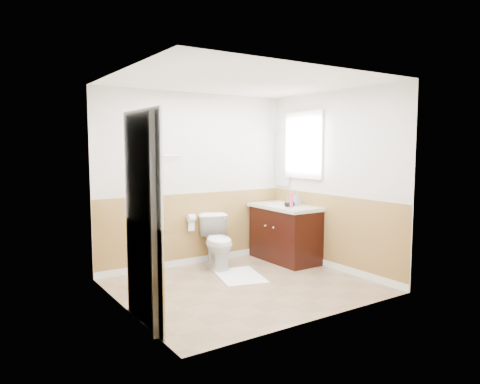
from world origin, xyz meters
TOP-DOWN VIEW (x-y plane):
  - floor at (0.00, 0.00)m, footprint 3.00×3.00m
  - ceiling at (0.00, 0.00)m, footprint 3.00×3.00m
  - wall_back at (0.00, 1.30)m, footprint 3.00×0.00m
  - wall_front at (0.00, -1.30)m, footprint 3.00×0.00m
  - wall_left at (-1.50, 0.00)m, footprint 0.00×3.00m
  - wall_right at (1.50, 0.00)m, footprint 0.00×3.00m
  - wainscot_back at (0.00, 1.29)m, footprint 3.00×0.00m
  - wainscot_front at (0.00, -1.29)m, footprint 3.00×0.00m
  - wainscot_left at (-1.49, 0.00)m, footprint 0.00×2.60m
  - wainscot_right at (1.49, 0.00)m, footprint 0.00×2.60m
  - toilet at (0.16, 0.91)m, footprint 0.60×0.82m
  - bath_mat at (0.16, 0.35)m, footprint 0.75×0.92m
  - vanity_cabinet at (1.21, 0.69)m, footprint 0.55×1.10m
  - vanity_knob_left at (0.91, 0.59)m, footprint 0.03×0.03m
  - vanity_knob_right at (0.91, 0.79)m, footprint 0.03×0.03m
  - countertop at (1.20, 0.69)m, footprint 0.60×1.15m
  - sink_basin at (1.21, 0.84)m, footprint 0.36×0.36m
  - faucet at (1.39, 0.84)m, footprint 0.02×0.02m
  - lotion_bottle at (1.11, 0.43)m, footprint 0.05×0.05m
  - soap_dispenser at (1.33, 0.58)m, footprint 0.11×0.11m
  - hair_dryer_body at (1.16, 0.53)m, footprint 0.14×0.07m
  - hair_dryer_handle at (1.13, 0.58)m, footprint 0.03×0.03m
  - mirror_panel at (1.48, 1.10)m, footprint 0.02×0.35m
  - window_frame at (1.47, 0.59)m, footprint 0.04×0.80m
  - window_glass at (1.49, 0.59)m, footprint 0.01×0.70m
  - door at (-1.40, -0.45)m, footprint 0.29×0.78m
  - door_frame at (-1.48, -0.45)m, footprint 0.02×0.92m
  - door_knob at (-1.34, -0.12)m, footprint 0.06×0.06m
  - towel_bar at (-0.55, 1.25)m, footprint 0.62×0.02m
  - tp_holder_bar at (-0.10, 1.23)m, footprint 0.14×0.02m
  - tp_roll at (-0.10, 1.23)m, footprint 0.10×0.11m
  - tp_sheet at (-0.10, 1.23)m, footprint 0.10×0.01m

SIDE VIEW (x-z plane):
  - floor at x=0.00m, z-range 0.00..0.00m
  - bath_mat at x=0.16m, z-range 0.00..0.02m
  - toilet at x=0.16m, z-range 0.00..0.75m
  - vanity_cabinet at x=1.21m, z-range 0.00..0.80m
  - wainscot_back at x=0.00m, z-range -1.00..2.00m
  - wainscot_front at x=0.00m, z-range -1.00..2.00m
  - wainscot_left at x=-1.49m, z-range -0.80..1.80m
  - wainscot_right at x=1.49m, z-range -0.80..1.80m
  - vanity_knob_left at x=0.91m, z-range 0.53..0.57m
  - vanity_knob_right at x=0.91m, z-range 0.53..0.57m
  - tp_sheet at x=-0.10m, z-range 0.51..0.67m
  - tp_holder_bar at x=-0.10m, z-range 0.69..0.71m
  - tp_roll at x=-0.10m, z-range 0.64..0.76m
  - countertop at x=1.20m, z-range 0.80..0.85m
  - hair_dryer_handle at x=1.13m, z-range 0.82..0.89m
  - sink_basin at x=1.21m, z-range 0.85..0.87m
  - hair_dryer_body at x=1.16m, z-range 0.85..0.92m
  - faucet at x=1.39m, z-range 0.85..0.99m
  - door_knob at x=-1.34m, z-range 0.92..0.98m
  - soap_dispenser at x=1.33m, z-range 0.85..1.06m
  - lotion_bottle at x=1.11m, z-range 0.85..1.07m
  - door at x=-1.40m, z-range 0.00..2.04m
  - door_frame at x=-1.48m, z-range -0.02..2.08m
  - wall_back at x=0.00m, z-range -0.25..2.75m
  - wall_front at x=0.00m, z-range -0.25..2.75m
  - wall_left at x=-1.50m, z-range -0.25..2.75m
  - wall_right at x=1.50m, z-range -0.25..2.75m
  - mirror_panel at x=1.48m, z-range 1.10..2.00m
  - towel_bar at x=-0.55m, z-range 1.59..1.61m
  - window_frame at x=1.47m, z-range 1.25..2.25m
  - window_glass at x=1.49m, z-range 1.30..2.20m
  - ceiling at x=0.00m, z-range 2.50..2.50m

